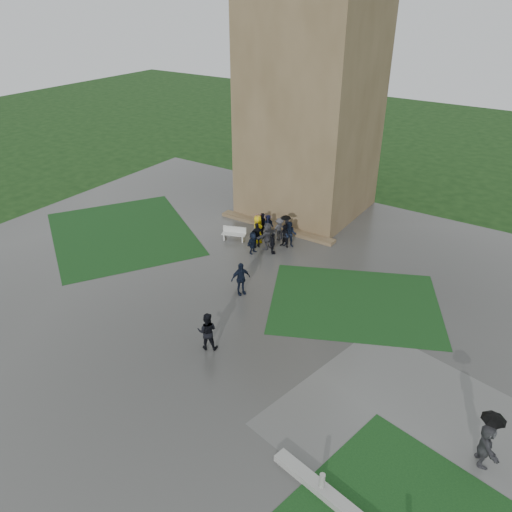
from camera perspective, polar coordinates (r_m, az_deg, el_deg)
The scene contains 11 objects.
ground at distance 28.09m, azimuth -9.19°, elevation -4.70°, with size 120.00×120.00×0.00m, color black.
plaza at distance 29.32m, azimuth -6.59°, elevation -2.92°, with size 34.00×34.00×0.02m, color #3A3A38.
lawn_inset_left at distance 35.95m, azimuth -15.04°, elevation 2.54°, with size 11.00×9.00×0.01m, color #123414.
lawn_inset_right at distance 27.78m, azimuth 11.20°, elevation -5.26°, with size 9.00×7.00×0.01m, color #123414.
tower at distance 36.36m, azimuth 6.42°, elevation 18.59°, with size 8.00×8.00×18.00m, color brown.
tower_plinth at distance 35.39m, azimuth 2.29°, elevation 3.33°, with size 9.00×0.80×0.22m, color brown.
bench at distance 33.62m, azimuth -2.52°, elevation 2.58°, with size 1.68×1.03×0.93m.
visitor_cluster at distance 32.66m, azimuth 1.35°, elevation 2.80°, with size 3.18×3.80×2.38m.
pedestrian_mid at distance 27.53m, azimuth -1.76°, elevation -2.61°, with size 1.14×0.65×1.95m, color black.
pedestrian_near at distance 23.73m, azimuth -5.60°, elevation -8.54°, with size 0.94×0.54×1.94m, color black.
pedestrian_path at distance 20.45m, azimuth 24.90°, elevation -18.53°, with size 1.23×1.79×2.37m.
Camera 1 is at (16.55, -16.75, 15.32)m, focal length 35.00 mm.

